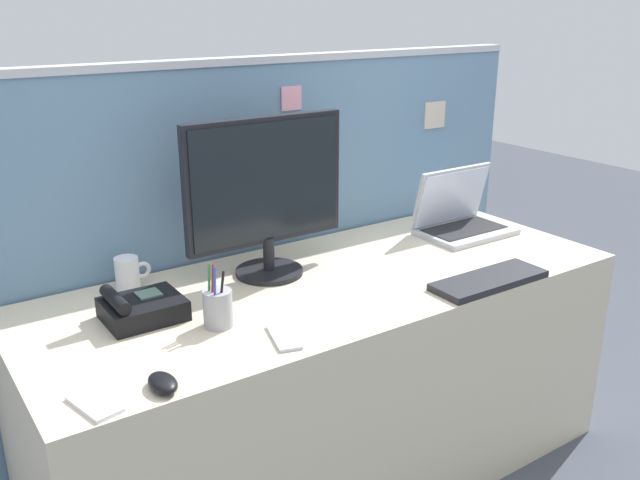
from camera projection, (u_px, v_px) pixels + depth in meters
ground_plane at (328, 470)px, 2.39m from camera, size 10.00×10.00×0.00m
desk at (329, 380)px, 2.27m from camera, size 1.89×0.74×0.71m
cubicle_divider at (264, 251)px, 2.48m from camera, size 2.25×0.08×1.37m
desktop_monitor at (266, 190)px, 2.12m from camera, size 0.54×0.22×0.50m
laptop at (459, 216)px, 2.58m from camera, size 0.34×0.24×0.24m
desk_phone at (141, 308)px, 1.88m from camera, size 0.21×0.17×0.09m
keyboard_main at (489, 280)px, 2.13m from camera, size 0.40×0.14×0.02m
computer_mouse_right_hand at (163, 383)px, 1.55m from camera, size 0.06×0.10×0.03m
pen_cup at (218, 308)px, 1.83m from camera, size 0.08×0.08×0.18m
cell_phone_silver_slab at (284, 337)px, 1.78m from camera, size 0.10×0.16×0.01m
cell_phone_white_slab at (94, 404)px, 1.48m from camera, size 0.09×0.15×0.01m
coffee_mug at (128, 273)px, 2.08m from camera, size 0.11×0.07×0.10m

